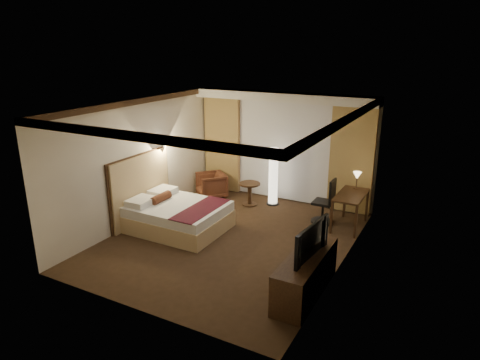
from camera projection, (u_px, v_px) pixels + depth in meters
The scene contains 21 objects.
floor at pixel (231, 239), 8.67m from camera, with size 4.50×5.50×0.01m, color #332213.
ceiling at pixel (230, 106), 7.84m from camera, with size 4.50×5.50×0.01m, color white.
back_wall at pixel (285, 147), 10.56m from camera, with size 4.50×0.02×2.70m, color beige.
left_wall at pixel (140, 161), 9.26m from camera, with size 0.02×5.50×2.70m, color beige.
right_wall at pixel (346, 194), 7.24m from camera, with size 0.02×5.50×2.70m, color beige.
crown_molding at pixel (230, 109), 7.86m from camera, with size 4.50×5.50×0.12m, color black, non-canonical shape.
soffit at pixel (282, 97), 9.97m from camera, with size 4.50×0.50×0.20m, color white.
curtain_sheer at pixel (283, 151), 10.53m from camera, with size 2.48×0.04×2.45m, color silver.
curtain_left_drape at pixel (223, 145), 11.24m from camera, with size 1.00×0.14×2.45m, color tan.
curtain_right_drape at pixel (352, 160), 9.71m from camera, with size 1.00×0.14×2.45m, color tan.
wall_sconce at pixel (164, 144), 9.67m from camera, with size 0.24×0.24×0.24m, color white, non-canonical shape.
bed at pixel (178, 217), 9.06m from camera, with size 1.93×1.51×0.57m, color white, non-canonical shape.
headboard at pixel (141, 189), 9.36m from camera, with size 0.12×1.81×1.50m, color tan, non-canonical shape.
armchair at pixel (211, 184), 10.95m from camera, with size 0.68×0.64×0.70m, color #4B2216.
side_table at pixel (250, 194), 10.43m from camera, with size 0.51×0.51×0.56m, color black, non-canonical shape.
floor_lamp at pixel (273, 176), 10.34m from camera, with size 0.30×0.30×1.43m, color white, non-canonical shape.
desk at pixel (350, 211), 9.15m from camera, with size 0.55×1.11×0.75m, color black, non-canonical shape.
desk_lamp at pixel (357, 181), 9.32m from camera, with size 0.18×0.18×0.34m, color #FFD899, non-canonical shape.
office_chair at pixel (323, 201), 9.32m from camera, with size 0.49×0.49×1.02m, color black, non-canonical shape.
dresser at pixel (306, 275), 6.70m from camera, with size 0.50×1.71×0.67m, color black, non-canonical shape.
television at pixel (306, 237), 6.51m from camera, with size 1.06×0.61×0.14m, color black.
Camera 1 is at (3.88, -6.86, 3.79)m, focal length 32.00 mm.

